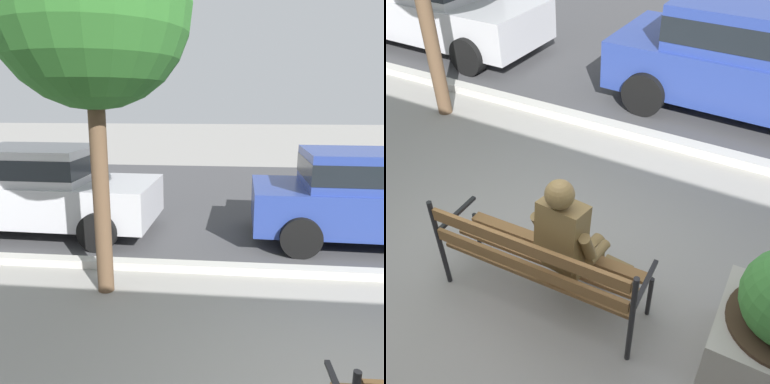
{
  "view_description": "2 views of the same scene",
  "coord_description": "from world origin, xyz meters",
  "views": [
    {
      "loc": [
        -1.3,
        -2.1,
        2.34
      ],
      "look_at": [
        -1.96,
        4.38,
        0.8
      ],
      "focal_mm": 35.8,
      "sensor_mm": 36.0,
      "label": 1
    },
    {
      "loc": [
        1.71,
        -2.1,
        3.2
      ],
      "look_at": [
        0.27,
        0.62,
        0.75
      ],
      "focal_mm": 41.36,
      "sensor_mm": 36.0,
      "label": 2
    }
  ],
  "objects": [
    {
      "name": "curb_stone",
      "position": [
        0.0,
        2.9,
        0.06
      ],
      "size": [
        60.0,
        0.2,
        0.12
      ],
      "primitive_type": "cube",
      "color": "#B2AFA8",
      "rests_on": "ground"
    },
    {
      "name": "parked_car_blue",
      "position": [
        1.09,
        4.38,
        0.84
      ],
      "size": [
        4.15,
        2.01,
        1.56
      ],
      "color": "navy",
      "rests_on": "ground"
    },
    {
      "name": "street_surface",
      "position": [
        0.0,
        7.5,
        0.0
      ],
      "size": [
        60.0,
        9.0,
        0.01
      ],
      "primitive_type": "cube",
      "color": "#424244",
      "rests_on": "ground"
    },
    {
      "name": "parked_car_silver",
      "position": [
        -4.74,
        4.38,
        0.84
      ],
      "size": [
        4.15,
        2.01,
        1.56
      ],
      "color": "#B7B7BC",
      "rests_on": "ground"
    },
    {
      "name": "street_tree_near_bench",
      "position": [
        -2.84,
        2.23,
        3.33
      ],
      "size": [
        2.22,
        2.22,
        4.46
      ],
      "color": "brown",
      "rests_on": "ground"
    }
  ]
}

